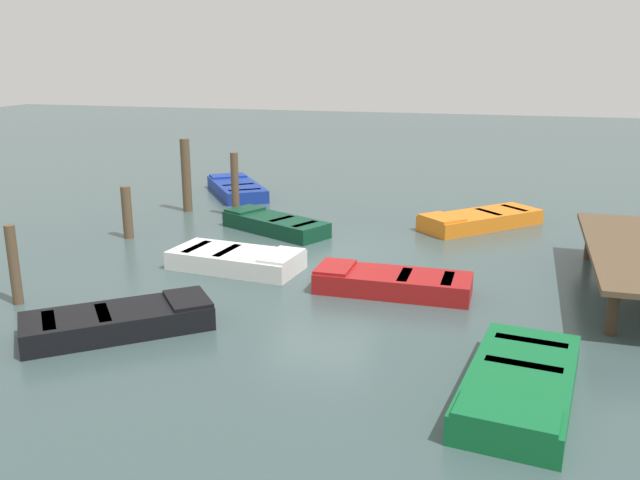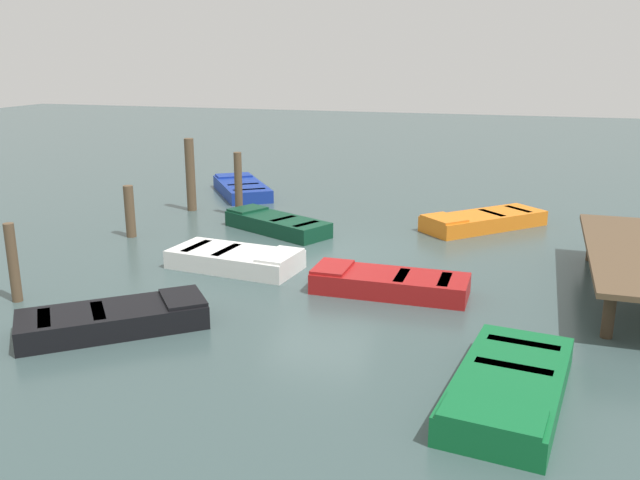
{
  "view_description": "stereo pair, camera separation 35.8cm",
  "coord_description": "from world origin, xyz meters",
  "px_view_note": "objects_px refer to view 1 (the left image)",
  "views": [
    {
      "loc": [
        14.68,
        4.14,
        4.58
      ],
      "look_at": [
        0.0,
        0.0,
        0.35
      ],
      "focal_mm": 37.79,
      "sensor_mm": 36.0,
      "label": 1
    },
    {
      "loc": [
        14.58,
        4.48,
        4.58
      ],
      "look_at": [
        0.0,
        0.0,
        0.35
      ],
      "focal_mm": 37.79,
      "sensor_mm": 36.0,
      "label": 2
    }
  ],
  "objects_px": {
    "rowboat_white": "(237,259)",
    "mooring_piling_far_right": "(235,185)",
    "mooring_piling_near_right": "(14,265)",
    "mooring_piling_far_left": "(186,175)",
    "rowboat_dark_green": "(275,224)",
    "rowboat_orange": "(480,219)",
    "mooring_piling_near_left": "(127,212)",
    "rowboat_red": "(392,282)",
    "rowboat_blue": "(236,188)",
    "dock_segment": "(638,253)",
    "rowboat_black": "(119,320)",
    "rowboat_green": "(520,384)"
  },
  "relations": [
    {
      "from": "rowboat_white",
      "to": "mooring_piling_far_right",
      "type": "bearing_deg",
      "value": 119.25
    },
    {
      "from": "mooring_piling_near_right",
      "to": "mooring_piling_far_left",
      "type": "bearing_deg",
      "value": -176.83
    },
    {
      "from": "mooring_piling_far_left",
      "to": "mooring_piling_near_right",
      "type": "bearing_deg",
      "value": 3.17
    },
    {
      "from": "rowboat_dark_green",
      "to": "mooring_piling_near_right",
      "type": "distance_m",
      "value": 7.04
    },
    {
      "from": "rowboat_orange",
      "to": "mooring_piling_far_left",
      "type": "relative_size",
      "value": 1.54
    },
    {
      "from": "rowboat_orange",
      "to": "mooring_piling_far_right",
      "type": "xyz_separation_m",
      "value": [
        0.57,
        -6.93,
        0.71
      ]
    },
    {
      "from": "rowboat_orange",
      "to": "mooring_piling_far_right",
      "type": "relative_size",
      "value": 1.8
    },
    {
      "from": "mooring_piling_near_left",
      "to": "mooring_piling_far_right",
      "type": "xyz_separation_m",
      "value": [
        -3.01,
        1.71,
        0.26
      ]
    },
    {
      "from": "rowboat_dark_green",
      "to": "rowboat_orange",
      "type": "bearing_deg",
      "value": -132.98
    },
    {
      "from": "rowboat_red",
      "to": "rowboat_blue",
      "type": "bearing_deg",
      "value": -50.19
    },
    {
      "from": "rowboat_dark_green",
      "to": "mooring_piling_far_left",
      "type": "bearing_deg",
      "value": 0.65
    },
    {
      "from": "dock_segment",
      "to": "rowboat_black",
      "type": "relative_size",
      "value": 1.83
    },
    {
      "from": "rowboat_dark_green",
      "to": "rowboat_black",
      "type": "relative_size",
      "value": 1.03
    },
    {
      "from": "rowboat_orange",
      "to": "mooring_piling_far_left",
      "type": "bearing_deg",
      "value": -42.98
    },
    {
      "from": "rowboat_blue",
      "to": "rowboat_orange",
      "type": "height_order",
      "value": "same"
    },
    {
      "from": "rowboat_black",
      "to": "mooring_piling_far_left",
      "type": "distance_m",
      "value": 9.23
    },
    {
      "from": "dock_segment",
      "to": "mooring_piling_near_left",
      "type": "bearing_deg",
      "value": -94.04
    },
    {
      "from": "dock_segment",
      "to": "mooring_piling_near_left",
      "type": "distance_m",
      "value": 11.87
    },
    {
      "from": "rowboat_white",
      "to": "rowboat_red",
      "type": "bearing_deg",
      "value": -3.08
    },
    {
      "from": "rowboat_red",
      "to": "rowboat_orange",
      "type": "bearing_deg",
      "value": -103.37
    },
    {
      "from": "rowboat_dark_green",
      "to": "mooring_piling_near_right",
      "type": "relative_size",
      "value": 2.09
    },
    {
      "from": "mooring_piling_far_right",
      "to": "mooring_piling_near_right",
      "type": "bearing_deg",
      "value": -8.77
    },
    {
      "from": "mooring_piling_far_right",
      "to": "mooring_piling_near_right",
      "type": "relative_size",
      "value": 1.21
    },
    {
      "from": "rowboat_blue",
      "to": "mooring_piling_near_left",
      "type": "height_order",
      "value": "mooring_piling_near_left"
    },
    {
      "from": "rowboat_green",
      "to": "mooring_piling_far_right",
      "type": "xyz_separation_m",
      "value": [
        -9.01,
        -7.94,
        0.71
      ]
    },
    {
      "from": "rowboat_green",
      "to": "mooring_piling_near_right",
      "type": "xyz_separation_m",
      "value": [
        -1.22,
        -9.14,
        0.55
      ]
    },
    {
      "from": "rowboat_green",
      "to": "rowboat_orange",
      "type": "height_order",
      "value": "same"
    },
    {
      "from": "rowboat_blue",
      "to": "rowboat_white",
      "type": "xyz_separation_m",
      "value": [
        7.53,
        3.14,
        0.0
      ]
    },
    {
      "from": "mooring_piling_far_left",
      "to": "rowboat_black",
      "type": "bearing_deg",
      "value": 19.35
    },
    {
      "from": "rowboat_blue",
      "to": "rowboat_red",
      "type": "distance_m",
      "value": 10.52
    },
    {
      "from": "rowboat_red",
      "to": "mooring_piling_far_left",
      "type": "relative_size",
      "value": 1.4
    },
    {
      "from": "rowboat_black",
      "to": "mooring_piling_near_right",
      "type": "height_order",
      "value": "mooring_piling_near_right"
    },
    {
      "from": "dock_segment",
      "to": "rowboat_blue",
      "type": "bearing_deg",
      "value": -120.55
    },
    {
      "from": "rowboat_blue",
      "to": "rowboat_dark_green",
      "type": "bearing_deg",
      "value": 178.51
    },
    {
      "from": "mooring_piling_far_left",
      "to": "rowboat_green",
      "type": "bearing_deg",
      "value": 46.12
    },
    {
      "from": "rowboat_blue",
      "to": "mooring_piling_far_left",
      "type": "bearing_deg",
      "value": 134.55
    },
    {
      "from": "rowboat_red",
      "to": "rowboat_orange",
      "type": "distance_m",
      "value": 6.0
    },
    {
      "from": "rowboat_green",
      "to": "mooring_piling_far_right",
      "type": "height_order",
      "value": "mooring_piling_far_right"
    },
    {
      "from": "rowboat_dark_green",
      "to": "rowboat_red",
      "type": "bearing_deg",
      "value": 161.1
    },
    {
      "from": "rowboat_black",
      "to": "rowboat_orange",
      "type": "distance_m",
      "value": 10.6
    },
    {
      "from": "rowboat_blue",
      "to": "rowboat_white",
      "type": "bearing_deg",
      "value": 167.25
    },
    {
      "from": "mooring_piling_near_left",
      "to": "mooring_piling_near_right",
      "type": "bearing_deg",
      "value": 6.14
    },
    {
      "from": "dock_segment",
      "to": "rowboat_dark_green",
      "type": "distance_m",
      "value": 8.85
    },
    {
      "from": "rowboat_white",
      "to": "rowboat_orange",
      "type": "height_order",
      "value": "same"
    },
    {
      "from": "rowboat_green",
      "to": "rowboat_black",
      "type": "height_order",
      "value": "same"
    },
    {
      "from": "rowboat_black",
      "to": "mooring_piling_far_right",
      "type": "relative_size",
      "value": 1.68
    },
    {
      "from": "rowboat_orange",
      "to": "rowboat_green",
      "type": "bearing_deg",
      "value": 50.55
    },
    {
      "from": "dock_segment",
      "to": "rowboat_black",
      "type": "bearing_deg",
      "value": -62.17
    },
    {
      "from": "rowboat_white",
      "to": "mooring_piling_near_left",
      "type": "height_order",
      "value": "mooring_piling_near_left"
    },
    {
      "from": "rowboat_red",
      "to": "mooring_piling_near_right",
      "type": "relative_size",
      "value": 1.98
    }
  ]
}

